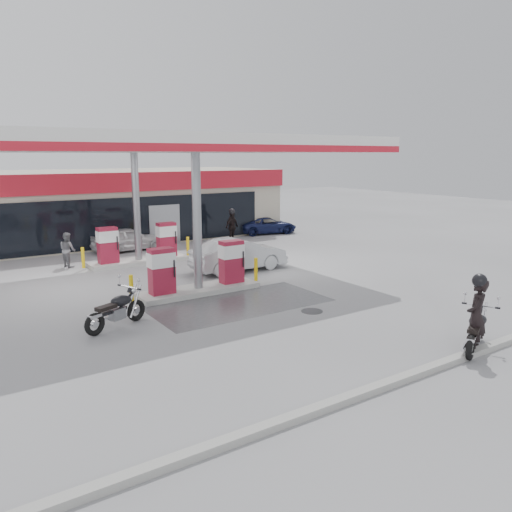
# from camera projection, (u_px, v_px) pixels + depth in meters

# --- Properties ---
(ground) EXTENTS (90.00, 90.00, 0.00)m
(ground) POSITION_uv_depth(u_px,v_px,m) (226.00, 306.00, 16.48)
(ground) COLOR gray
(ground) RESTS_ON ground
(wet_patch) EXTENTS (6.00, 3.00, 0.00)m
(wet_patch) POSITION_uv_depth(u_px,v_px,m) (239.00, 304.00, 16.75)
(wet_patch) COLOR #4C4C4F
(wet_patch) RESTS_ON ground
(drain_cover) EXTENTS (0.70, 0.70, 0.01)m
(drain_cover) POSITION_uv_depth(u_px,v_px,m) (312.00, 311.00, 15.93)
(drain_cover) COLOR #38383A
(drain_cover) RESTS_ON ground
(kerb) EXTENTS (28.00, 0.25, 0.15)m
(kerb) POSITION_uv_depth(u_px,v_px,m) (390.00, 383.00, 10.75)
(kerb) COLOR gray
(kerb) RESTS_ON ground
(store_building) EXTENTS (22.00, 8.22, 4.00)m
(store_building) POSITION_uv_depth(u_px,v_px,m) (88.00, 205.00, 29.09)
(store_building) COLOR #B5AE98
(store_building) RESTS_ON ground
(canopy) EXTENTS (16.00, 10.02, 5.51)m
(canopy) POSITION_uv_depth(u_px,v_px,m) (160.00, 145.00, 19.51)
(canopy) COLOR silver
(canopy) RESTS_ON ground
(pump_island_near) EXTENTS (5.14, 1.30, 1.78)m
(pump_island_near) POSITION_uv_depth(u_px,v_px,m) (198.00, 273.00, 17.97)
(pump_island_near) COLOR #9E9E99
(pump_island_near) RESTS_ON ground
(pump_island_far) EXTENTS (5.14, 1.30, 1.78)m
(pump_island_far) POSITION_uv_depth(u_px,v_px,m) (138.00, 248.00, 22.87)
(pump_island_far) COLOR #9E9E99
(pump_island_far) RESTS_ON ground
(main_motorcycle) EXTENTS (1.96, 1.09, 1.07)m
(main_motorcycle) POSITION_uv_depth(u_px,v_px,m) (476.00, 332.00, 12.70)
(main_motorcycle) COLOR black
(main_motorcycle) RESTS_ON ground
(biker_main) EXTENTS (0.83, 0.71, 1.92)m
(biker_main) POSITION_uv_depth(u_px,v_px,m) (476.00, 316.00, 12.44)
(biker_main) COLOR black
(biker_main) RESTS_ON ground
(parked_motorcycle) EXTENTS (2.06, 1.08, 1.12)m
(parked_motorcycle) POSITION_uv_depth(u_px,v_px,m) (117.00, 311.00, 14.34)
(parked_motorcycle) COLOR black
(parked_motorcycle) RESTS_ON ground
(sedan_white) EXTENTS (3.77, 1.75, 1.25)m
(sedan_white) POSITION_uv_depth(u_px,v_px,m) (128.00, 239.00, 25.83)
(sedan_white) COLOR silver
(sedan_white) RESTS_ON ground
(attendant) EXTENTS (0.79, 0.90, 1.56)m
(attendant) POSITION_uv_depth(u_px,v_px,m) (68.00, 250.00, 22.11)
(attendant) COLOR slate
(attendant) RESTS_ON ground
(hatchback_silver) EXTENTS (4.21, 1.48, 1.39)m
(hatchback_silver) POSITION_uv_depth(u_px,v_px,m) (239.00, 255.00, 21.44)
(hatchback_silver) COLOR #B3B8BC
(hatchback_silver) RESTS_ON ground
(parked_car_right) EXTENTS (4.00, 2.42, 1.04)m
(parked_car_right) POSITION_uv_depth(u_px,v_px,m) (267.00, 225.00, 31.59)
(parked_car_right) COLOR #161D4A
(parked_car_right) RESTS_ON ground
(biker_walking) EXTENTS (1.17, 0.85, 1.84)m
(biker_walking) POSITION_uv_depth(u_px,v_px,m) (232.00, 227.00, 28.05)
(biker_walking) COLOR black
(biker_walking) RESTS_ON ground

